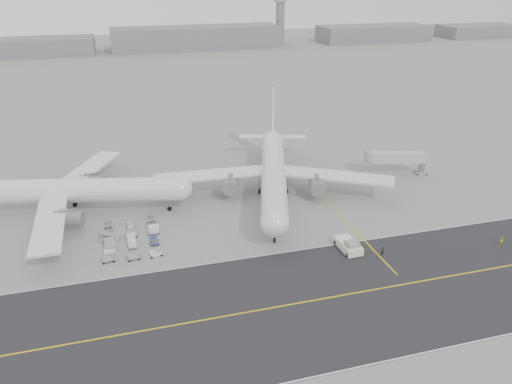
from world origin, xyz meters
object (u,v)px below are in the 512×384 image
object	(u,v)px
ground_crew_b	(501,240)
ground_crew_a	(382,251)
control_tower	(280,20)
jet_bridge	(396,159)
airliner_b	(274,172)
airliner_a	(69,191)
pushback_tug	(349,245)

from	to	relation	value
ground_crew_b	ground_crew_a	bearing A→B (deg)	-23.67
control_tower	jet_bridge	bearing A→B (deg)	-100.95
ground_crew_a	jet_bridge	bearing A→B (deg)	45.10
airliner_b	ground_crew_b	xyz separation A→B (m)	(36.42, -35.24, -4.88)
control_tower	airliner_a	xyz separation A→B (m)	(-127.59, -238.01, -10.81)
control_tower	airliner_b	world-z (taller)	control_tower
pushback_tug	jet_bridge	world-z (taller)	jet_bridge
pushback_tug	ground_crew_a	world-z (taller)	pushback_tug
pushback_tug	jet_bridge	size ratio (longest dim) A/B	0.53
pushback_tug	ground_crew_b	size ratio (longest dim) A/B	4.93
airliner_b	ground_crew_a	bearing A→B (deg)	-53.40
ground_crew_a	ground_crew_b	world-z (taller)	ground_crew_a
pushback_tug	ground_crew_b	xyz separation A→B (m)	(30.17, -6.30, -0.14)
control_tower	airliner_b	size ratio (longest dim) A/B	0.55
pushback_tug	ground_crew_a	bearing A→B (deg)	-36.77
ground_crew_b	pushback_tug	bearing A→B (deg)	-29.38
airliner_a	ground_crew_a	size ratio (longest dim) A/B	29.52
control_tower	pushback_tug	xyz separation A→B (m)	(-74.75, -269.73, -15.22)
airliner_b	jet_bridge	distance (m)	35.29
airliner_a	jet_bridge	bearing A→B (deg)	-76.32
ground_crew_a	ground_crew_b	bearing A→B (deg)	-17.93
ground_crew_a	ground_crew_b	distance (m)	24.95
airliner_a	ground_crew_a	world-z (taller)	airliner_a
airliner_a	pushback_tug	size ratio (longest dim) A/B	6.10
control_tower	jet_bridge	xyz separation A→B (m)	(-45.92, -237.32, -11.89)
control_tower	airliner_a	world-z (taller)	control_tower
control_tower	airliner_a	size ratio (longest dim) A/B	0.58
airliner_b	jet_bridge	world-z (taller)	airliner_b
ground_crew_a	airliner_b	bearing A→B (deg)	97.76
control_tower	ground_crew_b	size ratio (longest dim) A/B	17.45
airliner_b	pushback_tug	xyz separation A→B (m)	(6.25, -28.94, -4.74)
jet_bridge	ground_crew_b	world-z (taller)	jet_bridge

